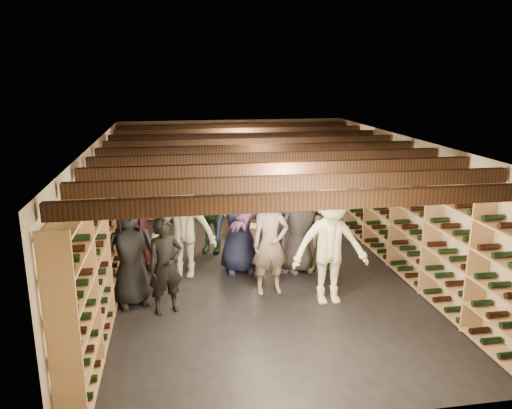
{
  "coord_description": "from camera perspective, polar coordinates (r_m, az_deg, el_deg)",
  "views": [
    {
      "loc": [
        -1.45,
        -8.27,
        3.53
      ],
      "look_at": [
        -0.04,
        0.2,
        1.25
      ],
      "focal_mm": 35.0,
      "sensor_mm": 36.0,
      "label": 1
    }
  ],
  "objects": [
    {
      "name": "person_9",
      "position": [
        8.81,
        -8.35,
        -2.52
      ],
      "size": [
        1.33,
        0.97,
        1.84
      ],
      "primitive_type": "imported",
      "rotation": [
        0.0,
        0.0,
        -0.27
      ],
      "color": "beige",
      "rests_on": "ground"
    },
    {
      "name": "walls",
      "position": [
        8.71,
        0.51,
        -0.62
      ],
      "size": [
        5.52,
        8.02,
        2.4
      ],
      "color": "#B8AC8F",
      "rests_on": "ground"
    },
    {
      "name": "ground",
      "position": [
        9.11,
        0.49,
        -7.92
      ],
      "size": [
        8.0,
        8.0,
        0.0
      ],
      "primitive_type": "plane",
      "color": "black",
      "rests_on": "ground"
    },
    {
      "name": "person_3",
      "position": [
        7.8,
        8.53,
        -4.63
      ],
      "size": [
        1.23,
        0.71,
        1.89
      ],
      "primitive_type": "imported",
      "rotation": [
        0.0,
        0.0,
        -0.01
      ],
      "color": "beige",
      "rests_on": "ground"
    },
    {
      "name": "person_5",
      "position": [
        9.21,
        -13.56,
        -2.52
      ],
      "size": [
        1.59,
        0.62,
        1.68
      ],
      "primitive_type": "imported",
      "rotation": [
        0.0,
        0.0,
        0.08
      ],
      "color": "brown",
      "rests_on": "ground"
    },
    {
      "name": "person_6",
      "position": [
        8.93,
        -1.88,
        -2.0
      ],
      "size": [
        0.93,
        0.61,
        1.87
      ],
      "primitive_type": "imported",
      "rotation": [
        0.0,
        0.0,
        0.02
      ],
      "color": "#1D2349",
      "rests_on": "ground"
    },
    {
      "name": "person_1",
      "position": [
        7.6,
        -10.31,
        -6.92
      ],
      "size": [
        0.62,
        0.51,
        1.48
      ],
      "primitive_type": "imported",
      "rotation": [
        0.0,
        0.0,
        0.33
      ],
      "color": "black",
      "rests_on": "ground"
    },
    {
      "name": "person_7",
      "position": [
        8.09,
        1.62,
        -4.53
      ],
      "size": [
        0.64,
        0.45,
        1.68
      ],
      "primitive_type": "imported",
      "rotation": [
        0.0,
        0.0,
        0.08
      ],
      "color": "gray",
      "rests_on": "ground"
    },
    {
      "name": "person_2",
      "position": [
        8.9,
        8.36,
        -3.5
      ],
      "size": [
        0.81,
        0.68,
        1.49
      ],
      "primitive_type": "imported",
      "rotation": [
        0.0,
        0.0,
        -0.16
      ],
      "color": "brown",
      "rests_on": "ground"
    },
    {
      "name": "ceiling",
      "position": [
        8.47,
        0.52,
        7.22
      ],
      "size": [
        5.5,
        8.0,
        0.01
      ],
      "primitive_type": "cube",
      "color": "beige",
      "rests_on": "walls"
    },
    {
      "name": "ceiling_joists",
      "position": [
        8.49,
        0.52,
        6.28
      ],
      "size": [
        5.4,
        7.12,
        0.18
      ],
      "color": "black",
      "rests_on": "ground"
    },
    {
      "name": "person_12",
      "position": [
        8.99,
        4.95,
        -2.55
      ],
      "size": [
        0.94,
        0.75,
        1.69
      ],
      "primitive_type": "imported",
      "rotation": [
        0.0,
        0.0,
        0.29
      ],
      "color": "#353439",
      "rests_on": "ground"
    },
    {
      "name": "person_0",
      "position": [
        7.95,
        -14.18,
        -5.41
      ],
      "size": [
        0.93,
        0.73,
        1.67
      ],
      "primitive_type": "imported",
      "rotation": [
        0.0,
        0.0,
        0.27
      ],
      "color": "black",
      "rests_on": "ground"
    },
    {
      "name": "crate_stack_right",
      "position": [
        11.06,
        -1.95,
        -1.88
      ],
      "size": [
        0.55,
        0.41,
        0.68
      ],
      "rotation": [
        0.0,
        0.0,
        0.17
      ],
      "color": "#A67F57",
      "rests_on": "ground"
    },
    {
      "name": "crate_loose",
      "position": [
        10.63,
        7.96,
        -4.18
      ],
      "size": [
        0.55,
        0.42,
        0.17
      ],
      "primitive_type": "cube",
      "rotation": [
        0.0,
        0.0,
        -0.19
      ],
      "color": "#A67F57",
      "rests_on": "ground"
    },
    {
      "name": "wine_rack_right",
      "position": [
        9.52,
        15.93,
        -0.65
      ],
      "size": [
        0.32,
        7.5,
        2.15
      ],
      "color": "#9D724C",
      "rests_on": "ground"
    },
    {
      "name": "person_11",
      "position": [
        8.8,
        1.58,
        -2.13
      ],
      "size": [
        1.85,
        1.2,
        1.91
      ],
      "primitive_type": "imported",
      "rotation": [
        0.0,
        0.0,
        0.39
      ],
      "color": "#714D7F",
      "rests_on": "ground"
    },
    {
      "name": "wine_rack_back",
      "position": [
        12.43,
        -2.54,
        3.48
      ],
      "size": [
        4.7,
        0.3,
        2.15
      ],
      "color": "#9D724C",
      "rests_on": "ground"
    },
    {
      "name": "wine_rack_left",
      "position": [
        8.7,
        -16.43,
        -2.13
      ],
      "size": [
        0.32,
        7.5,
        2.15
      ],
      "color": "#9D724C",
      "rests_on": "ground"
    },
    {
      "name": "person_10",
      "position": [
        9.98,
        -5.17,
        -1.14
      ],
      "size": [
        1.0,
        0.7,
        1.57
      ],
      "primitive_type": "imported",
      "rotation": [
        0.0,
        0.0,
        -0.38
      ],
      "color": "#224C24",
      "rests_on": "ground"
    },
    {
      "name": "crate_stack_left",
      "position": [
        10.22,
        -0.76,
        -3.81
      ],
      "size": [
        0.57,
        0.44,
        0.51
      ],
      "rotation": [
        0.0,
        0.0,
        -0.25
      ],
      "color": "#A67F57",
      "rests_on": "ground"
    }
  ]
}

